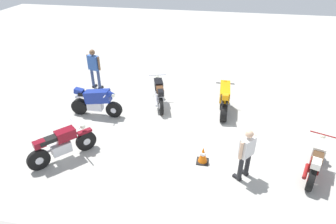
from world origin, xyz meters
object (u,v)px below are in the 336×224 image
(motorcycle_blue_sportbike, at_px, (96,101))
(motorcycle_orange_sportbike, at_px, (224,98))
(motorcycle_cream_vintage, at_px, (316,160))
(person_in_white_shirt, at_px, (246,152))
(motorcycle_black_cruiser, at_px, (159,93))
(person_in_blue_shirt, at_px, (94,66))
(motorcycle_maroon_cruiser, at_px, (62,145))
(traffic_cone, at_px, (203,155))

(motorcycle_blue_sportbike, distance_m, motorcycle_orange_sportbike, 4.78)
(motorcycle_cream_vintage, xyz_separation_m, person_in_white_shirt, (1.95, 0.52, 0.39))
(motorcycle_black_cruiser, bearing_deg, person_in_blue_shirt, 54.24)
(motorcycle_blue_sportbike, height_order, motorcycle_maroon_cruiser, motorcycle_blue_sportbike)
(motorcycle_blue_sportbike, relative_size, motorcycle_maroon_cruiser, 1.17)
(motorcycle_blue_sportbike, xyz_separation_m, person_in_white_shirt, (-5.27, 2.40, 0.28))
(motorcycle_blue_sportbike, xyz_separation_m, motorcycle_maroon_cruiser, (-0.01, 2.59, -0.07))
(motorcycle_black_cruiser, distance_m, traffic_cone, 3.79)
(motorcycle_maroon_cruiser, bearing_deg, motorcycle_black_cruiser, 11.78)
(motorcycle_orange_sportbike, height_order, person_in_blue_shirt, person_in_blue_shirt)
(motorcycle_orange_sportbike, height_order, motorcycle_black_cruiser, motorcycle_orange_sportbike)
(motorcycle_orange_sportbike, relative_size, traffic_cone, 3.69)
(motorcycle_black_cruiser, distance_m, motorcycle_maroon_cruiser, 4.36)
(motorcycle_maroon_cruiser, relative_size, person_in_white_shirt, 1.06)
(motorcycle_cream_vintage, relative_size, motorcycle_black_cruiser, 0.94)
(person_in_white_shirt, bearing_deg, motorcycle_blue_sportbike, 14.53)
(motorcycle_orange_sportbike, height_order, traffic_cone, motorcycle_orange_sportbike)
(traffic_cone, bearing_deg, motorcycle_orange_sportbike, -99.26)
(motorcycle_blue_sportbike, distance_m, person_in_blue_shirt, 2.41)
(person_in_white_shirt, bearing_deg, motorcycle_maroon_cruiser, 41.13)
(motorcycle_blue_sportbike, xyz_separation_m, motorcycle_orange_sportbike, (-4.64, -1.16, 0.00))
(traffic_cone, bearing_deg, motorcycle_cream_vintage, -178.56)
(motorcycle_maroon_cruiser, xyz_separation_m, person_in_blue_shirt, (0.97, -4.77, 0.51))
(motorcycle_orange_sportbike, xyz_separation_m, traffic_cone, (0.51, 3.12, -0.33))
(person_in_white_shirt, bearing_deg, motorcycle_orange_sportbike, -40.87)
(motorcycle_black_cruiser, height_order, person_in_blue_shirt, person_in_blue_shirt)
(motorcycle_maroon_cruiser, bearing_deg, motorcycle_orange_sportbike, -10.57)
(motorcycle_cream_vintage, xyz_separation_m, person_in_blue_shirt, (8.17, -4.05, 0.54))
(motorcycle_blue_sportbike, bearing_deg, traffic_cone, -26.05)
(person_in_blue_shirt, bearing_deg, motorcycle_black_cruiser, -90.28)
(motorcycle_black_cruiser, bearing_deg, person_in_white_shirt, -157.61)
(motorcycle_orange_sportbike, relative_size, motorcycle_maroon_cruiser, 1.17)
(motorcycle_black_cruiser, height_order, motorcycle_maroon_cruiser, same)
(motorcycle_cream_vintage, bearing_deg, person_in_white_shirt, 124.65)
(motorcycle_blue_sportbike, bearing_deg, person_in_white_shirt, -25.13)
(motorcycle_black_cruiser, bearing_deg, motorcycle_maroon_cruiser, 132.74)
(motorcycle_cream_vintage, height_order, traffic_cone, motorcycle_cream_vintage)
(motorcycle_cream_vintage, xyz_separation_m, motorcycle_black_cruiser, (5.12, -3.12, 0.03))
(motorcycle_maroon_cruiser, bearing_deg, person_in_blue_shirt, 51.79)
(motorcycle_blue_sportbike, xyz_separation_m, traffic_cone, (-4.13, 1.96, -0.33))
(motorcycle_blue_sportbike, bearing_deg, person_in_blue_shirt, 113.01)
(traffic_cone, bearing_deg, person_in_blue_shirt, -39.12)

